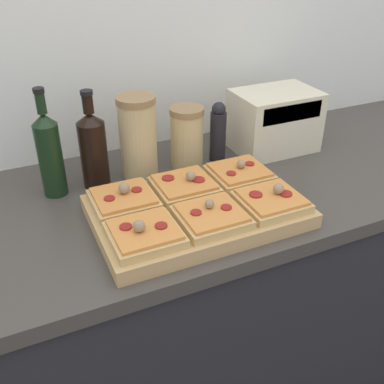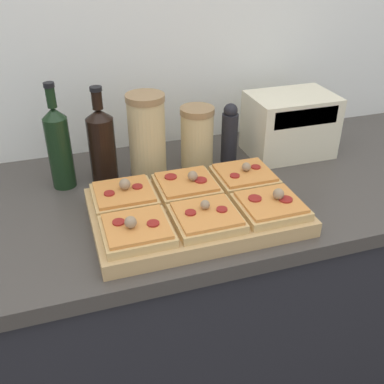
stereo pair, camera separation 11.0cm
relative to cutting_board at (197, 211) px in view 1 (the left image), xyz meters
name	(u,v)px [view 1 (the left image)]	position (x,y,z in m)	size (l,w,h in m)	color
wall_back	(125,47)	(-0.01, 0.49, 0.29)	(6.00, 0.06, 2.50)	silver
kitchen_counter	(176,317)	(-0.01, 0.14, -0.49)	(2.63, 0.67, 0.94)	#232328
cutting_board	(197,211)	(0.00, 0.00, 0.00)	(0.50, 0.33, 0.04)	tan
pizza_slice_back_left	(124,199)	(-0.16, 0.08, 0.03)	(0.15, 0.14, 0.06)	tan
pizza_slice_back_center	(185,185)	(0.00, 0.08, 0.03)	(0.15, 0.14, 0.05)	tan
pizza_slice_back_right	(239,173)	(0.16, 0.08, 0.03)	(0.15, 0.14, 0.05)	tan
pizza_slice_front_left	(144,233)	(-0.16, -0.08, 0.03)	(0.15, 0.14, 0.05)	tan
pizza_slice_front_center	(211,216)	(0.00, -0.08, 0.03)	(0.15, 0.14, 0.05)	tan
pizza_slice_front_right	(271,200)	(0.16, -0.08, 0.03)	(0.15, 0.14, 0.05)	tan
olive_oil_bottle	(50,153)	(-0.29, 0.27, 0.10)	(0.06, 0.06, 0.29)	black
wine_bottle	(93,148)	(-0.18, 0.27, 0.09)	(0.07, 0.07, 0.27)	black
grain_jar_tall	(138,138)	(-0.06, 0.27, 0.10)	(0.11, 0.11, 0.24)	tan
grain_jar_short	(187,137)	(0.09, 0.27, 0.07)	(0.10, 0.10, 0.18)	tan
pepper_mill	(218,132)	(0.19, 0.27, 0.07)	(0.05, 0.05, 0.18)	black
toaster_oven	(274,121)	(0.39, 0.26, 0.08)	(0.28, 0.18, 0.19)	beige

